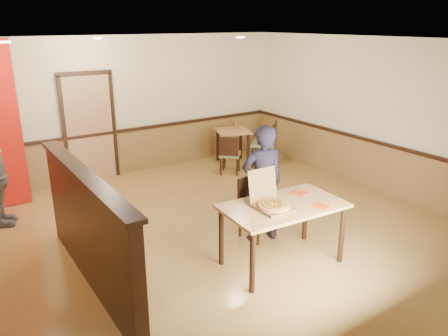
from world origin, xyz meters
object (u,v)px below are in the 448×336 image
object	(u,v)px
pizza_box	(272,203)
side_chair_left	(230,153)
side_chair_right	(267,142)
condiment	(237,125)
diner	(262,184)
diner_chair	(255,204)
side_table	(233,138)
main_table	(283,213)

from	to	relation	value
pizza_box	side_chair_left	bearing A→B (deg)	65.12
side_chair_right	condiment	xyz separation A→B (m)	(-0.35, 0.67, 0.29)
side_chair_left	pizza_box	world-z (taller)	pizza_box
diner	condiment	world-z (taller)	diner
diner_chair	side_chair_left	distance (m)	2.77
diner_chair	side_chair_right	world-z (taller)	side_chair_right
side_chair_left	side_table	xyz separation A→B (m)	(0.49, 0.60, 0.13)
main_table	condiment	xyz separation A→B (m)	(2.08, 3.96, 0.12)
main_table	condiment	size ratio (longest dim) A/B	9.93
side_chair_left	side_chair_right	xyz separation A→B (m)	(0.99, -0.01, 0.10)
diner_chair	condiment	xyz separation A→B (m)	(1.89, 3.14, 0.34)
side_chair_right	diner	world-z (taller)	diner
condiment	diner_chair	bearing A→B (deg)	-121.07
main_table	side_chair_right	distance (m)	4.10
side_chair_left	main_table	bearing A→B (deg)	108.74
main_table	pizza_box	bearing A→B (deg)	-178.85
side_chair_left	side_table	world-z (taller)	side_chair_left
main_table	side_table	xyz separation A→B (m)	(1.93, 3.90, -0.14)
main_table	side_table	world-z (taller)	main_table
side_chair_right	condiment	bearing A→B (deg)	-104.77
side_chair_left	diner	xyz separation A→B (m)	(-1.24, -2.62, 0.41)
pizza_box	main_table	bearing A→B (deg)	-1.41
side_chair_left	condiment	world-z (taller)	condiment
side_chair_left	condiment	distance (m)	1.00
side_chair_right	condiment	world-z (taller)	side_chair_right
main_table	side_table	bearing A→B (deg)	67.55
diner_chair	pizza_box	size ratio (longest dim) A/B	1.78
side_chair_right	main_table	bearing A→B (deg)	10.97
diner	pizza_box	world-z (taller)	diner
side_chair_right	side_table	distance (m)	0.79
side_table	side_chair_right	bearing A→B (deg)	-50.40
main_table	side_chair_right	size ratio (longest dim) A/B	1.60
main_table	diner_chair	world-z (taller)	diner_chair
diner	pizza_box	bearing A→B (deg)	74.64
diner_chair	diner	distance (m)	0.39
main_table	diner	xyz separation A→B (m)	(0.20, 0.68, 0.13)
pizza_box	side_chair_right	bearing A→B (deg)	52.81
side_table	side_chair_left	bearing A→B (deg)	-129.53
side_chair_right	pizza_box	world-z (taller)	pizza_box
diner	diner_chair	bearing A→B (deg)	-74.06
main_table	condiment	bearing A→B (deg)	66.21
side_chair_left	side_table	bearing A→B (deg)	-87.22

